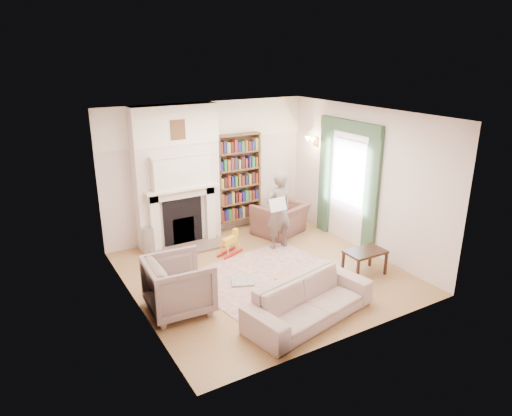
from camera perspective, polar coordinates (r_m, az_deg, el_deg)
floor at (r=8.23m, az=0.89°, el=-8.08°), size 4.50×4.50×0.00m
ceiling at (r=7.38m, az=1.00°, el=11.63°), size 4.50×4.50×0.00m
wall_back at (r=9.61m, az=-6.06°, el=4.78°), size 4.50×0.00×4.50m
wall_front at (r=6.01m, az=12.18°, el=-4.48°), size 4.50×0.00×4.50m
wall_left at (r=6.86m, az=-15.34°, el=-1.72°), size 0.00×4.50×4.50m
wall_right at (r=9.02m, az=13.27°, el=3.42°), size 0.00×4.50×4.50m
fireplace at (r=9.16m, az=-9.81°, el=3.80°), size 1.70×0.58×2.80m
bookcase at (r=9.83m, az=-2.25°, el=3.84°), size 1.00×0.24×1.85m
window at (r=9.28m, az=11.55°, el=4.30°), size 0.02×0.90×1.30m
curtain_left at (r=8.84m, az=14.26°, el=1.66°), size 0.07×0.32×2.40m
curtain_right at (r=9.83m, az=8.60°, el=3.79°), size 0.07×0.32×2.40m
pelmet at (r=9.06m, az=11.72°, el=9.95°), size 0.09×1.70×0.24m
wall_sconce at (r=9.88m, az=6.57°, el=8.13°), size 0.20×0.24×0.24m
rug at (r=8.12m, az=1.15°, el=-8.43°), size 2.78×2.31×0.01m
armchair_reading at (r=9.81m, az=3.08°, el=-1.34°), size 1.27×1.19×0.67m
armchair_left at (r=7.03m, az=-9.60°, el=-9.47°), size 1.00×0.97×0.86m
sofa at (r=6.84m, az=6.68°, el=-11.41°), size 2.17×1.19×0.60m
man_reading at (r=8.96m, az=2.83°, el=-0.32°), size 0.59×0.41×1.57m
newspaper at (r=8.65m, az=2.75°, el=0.44°), size 0.37×0.13×0.25m
coffee_table at (r=8.31m, az=13.39°, el=-6.63°), size 0.71×0.46×0.45m
paraffin_heater at (r=9.09m, az=-13.32°, el=-3.98°), size 0.32×0.32×0.55m
rocking_horse at (r=8.84m, az=-3.31°, el=-4.40°), size 0.58×0.42×0.48m
board_game at (r=7.90m, az=-1.72°, el=-9.10°), size 0.50×0.50×0.03m
game_box_lid at (r=7.96m, az=-6.53°, el=-8.90°), size 0.34×0.29×0.05m
comic_annuals at (r=8.00m, az=4.37°, el=-8.82°), size 0.55×0.48×0.02m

